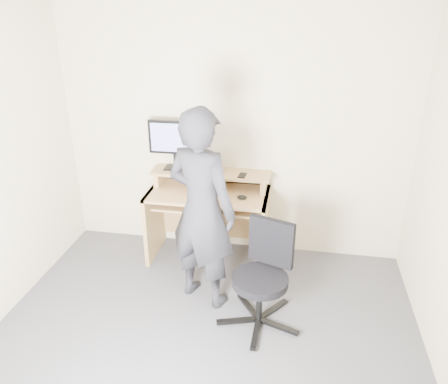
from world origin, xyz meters
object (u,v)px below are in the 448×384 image
(monitor, at_px, (175,140))
(office_chair, at_px, (264,272))
(person, at_px, (202,210))
(desk, at_px, (210,207))

(monitor, relative_size, office_chair, 0.61)
(office_chair, height_order, person, person)
(desk, bearing_deg, person, -83.34)
(monitor, bearing_deg, desk, -14.68)
(office_chair, relative_size, person, 0.49)
(office_chair, distance_m, person, 0.72)
(monitor, distance_m, person, 1.00)
(monitor, xyz_separation_m, person, (0.45, -0.83, -0.32))
(monitor, height_order, person, person)
(desk, bearing_deg, monitor, 166.15)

